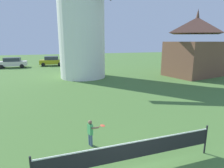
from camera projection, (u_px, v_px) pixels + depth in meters
windmill at (81, 4)px, 19.86m from camera, size 7.44×5.78×15.33m
tennis_net at (132, 151)px, 5.84m from camera, size 5.90×0.06×1.10m
player_far at (91, 131)px, 7.29m from camera, size 0.73×0.35×1.06m
parked_car_cream at (12, 63)px, 29.07m from camera, size 4.13×1.92×1.56m
parked_car_mustard at (52, 61)px, 31.55m from camera, size 3.93×2.05×1.56m
parked_car_black at (84, 60)px, 32.75m from camera, size 4.04×1.99×1.56m
chapel at (195, 48)px, 21.78m from camera, size 7.13×5.84×7.60m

